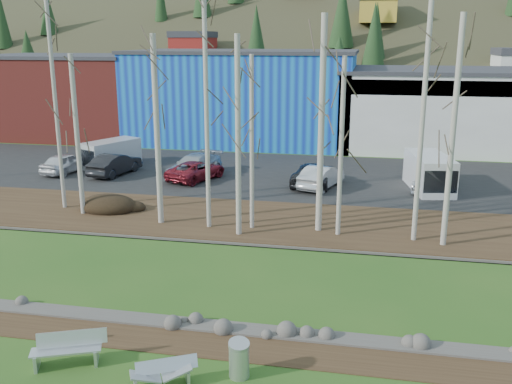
% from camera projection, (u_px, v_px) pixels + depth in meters
% --- Properties ---
extents(ground, '(200.00, 200.00, 0.00)m').
position_uv_depth(ground, '(161.00, 378.00, 16.19)').
color(ground, '#275219').
rests_on(ground, ground).
extents(dirt_strip, '(80.00, 1.80, 0.03)m').
position_uv_depth(dirt_strip, '(184.00, 340.00, 18.17)').
color(dirt_strip, '#382616').
rests_on(dirt_strip, ground).
extents(near_bank_rocks, '(80.00, 0.80, 0.50)m').
position_uv_depth(near_bank_rocks, '(193.00, 326.00, 19.12)').
color(near_bank_rocks, '#47423D').
rests_on(near_bank_rocks, ground).
extents(river, '(80.00, 8.00, 0.90)m').
position_uv_depth(river, '(223.00, 277.00, 23.00)').
color(river, '#151F31').
rests_on(river, ground).
extents(far_bank_rocks, '(80.00, 0.80, 0.46)m').
position_uv_depth(far_bank_rocks, '(245.00, 243.00, 26.89)').
color(far_bank_rocks, '#47423D').
rests_on(far_bank_rocks, ground).
extents(far_bank, '(80.00, 7.00, 0.15)m').
position_uv_depth(far_bank, '(258.00, 221.00, 29.90)').
color(far_bank, '#382616').
rests_on(far_bank, ground).
extents(parking_lot, '(80.00, 14.00, 0.14)m').
position_uv_depth(parking_lot, '(286.00, 175.00, 39.85)').
color(parking_lot, black).
rests_on(parking_lot, ground).
extents(building_brick, '(16.32, 12.24, 7.80)m').
position_uv_depth(building_brick, '(68.00, 95.00, 56.59)').
color(building_brick, maroon).
rests_on(building_brick, ground).
extents(building_blue, '(20.40, 12.24, 8.30)m').
position_uv_depth(building_blue, '(245.00, 96.00, 53.16)').
color(building_blue, '#1233AB').
rests_on(building_blue, ground).
extents(building_white, '(18.36, 12.24, 6.80)m').
position_uv_depth(building_white, '(445.00, 108.00, 49.97)').
color(building_white, beige).
rests_on(building_white, ground).
extents(bench_intact, '(2.09, 1.30, 1.01)m').
position_uv_depth(bench_intact, '(68.00, 349.00, 16.74)').
color(bench_intact, silver).
rests_on(bench_intact, ground).
extents(bench_damaged, '(1.77, 1.27, 0.76)m').
position_uv_depth(bench_damaged, '(163.00, 373.00, 15.74)').
color(bench_damaged, silver).
rests_on(bench_damaged, ground).
extents(litter_bin, '(0.77, 0.77, 1.01)m').
position_uv_depth(litter_bin, '(239.00, 361.00, 16.14)').
color(litter_bin, silver).
rests_on(litter_bin, ground).
extents(seagull, '(0.45, 0.21, 0.32)m').
position_uv_depth(seagull, '(91.00, 334.00, 18.26)').
color(seagull, gold).
rests_on(seagull, ground).
extents(dirt_mound, '(3.24, 2.28, 0.63)m').
position_uv_depth(dirt_mound, '(108.00, 204.00, 31.47)').
color(dirt_mound, black).
rests_on(dirt_mound, far_bank).
extents(birch_0, '(0.26, 0.26, 8.44)m').
position_uv_depth(birch_0, '(77.00, 136.00, 29.88)').
color(birch_0, '#BCB8A9').
rests_on(birch_0, far_bank).
extents(birch_1, '(0.21, 0.21, 11.70)m').
position_uv_depth(birch_1, '(55.00, 103.00, 30.54)').
color(birch_1, '#BCB8A9').
rests_on(birch_1, far_bank).
extents(birch_2, '(0.28, 0.28, 9.42)m').
position_uv_depth(birch_2, '(157.00, 132.00, 28.19)').
color(birch_2, '#BCB8A9').
rests_on(birch_2, far_bank).
extents(birch_3, '(0.22, 0.22, 11.52)m').
position_uv_depth(birch_3, '(207.00, 112.00, 27.26)').
color(birch_3, '#BCB8A9').
rests_on(birch_3, far_bank).
extents(birch_4, '(0.26, 0.26, 9.40)m').
position_uv_depth(birch_4, '(238.00, 138.00, 26.46)').
color(birch_4, '#BCB8A9').
rests_on(birch_4, far_bank).
extents(birch_5, '(0.21, 0.21, 8.48)m').
position_uv_depth(birch_5, '(252.00, 144.00, 27.52)').
color(birch_5, '#BCB8A9').
rests_on(birch_5, far_bank).
extents(birch_6, '(0.22, 0.22, 8.43)m').
position_uv_depth(birch_6, '(341.00, 148.00, 26.54)').
color(birch_6, '#BCB8A9').
rests_on(birch_6, far_bank).
extents(birch_7, '(0.30, 0.30, 10.30)m').
position_uv_depth(birch_7, '(321.00, 127.00, 26.91)').
color(birch_7, '#BCB8A9').
rests_on(birch_7, far_bank).
extents(birch_8, '(0.26, 0.26, 10.24)m').
position_uv_depth(birch_8, '(453.00, 134.00, 24.93)').
color(birch_8, '#BCB8A9').
rests_on(birch_8, far_bank).
extents(birch_9, '(0.23, 0.23, 11.27)m').
position_uv_depth(birch_9, '(422.00, 121.00, 25.41)').
color(birch_9, '#BCB8A9').
rests_on(birch_9, far_bank).
extents(car_0, '(2.26, 4.32, 1.40)m').
position_uv_depth(car_0, '(65.00, 163.00, 40.18)').
color(car_0, silver).
rests_on(car_0, parking_lot).
extents(car_1, '(2.39, 4.73, 1.49)m').
position_uv_depth(car_1, '(115.00, 164.00, 39.56)').
color(car_1, black).
rests_on(car_1, parking_lot).
extents(car_2, '(3.64, 5.06, 1.28)m').
position_uv_depth(car_2, '(196.00, 170.00, 38.16)').
color(car_2, maroon).
rests_on(car_2, parking_lot).
extents(car_3, '(3.37, 5.52, 1.49)m').
position_uv_depth(car_3, '(194.00, 166.00, 38.99)').
color(car_3, '#AFB4B8').
rests_on(car_3, parking_lot).
extents(car_4, '(2.80, 4.64, 1.45)m').
position_uv_depth(car_4, '(321.00, 176.00, 36.11)').
color(car_4, silver).
rests_on(car_4, parking_lot).
extents(car_5, '(2.65, 5.19, 1.40)m').
position_uv_depth(car_5, '(314.00, 174.00, 36.94)').
color(car_5, '#252528').
rests_on(car_5, parking_lot).
extents(car_6, '(2.89, 4.95, 1.35)m').
position_uv_depth(car_6, '(431.00, 179.00, 35.79)').
color(car_6, silver).
rests_on(car_6, parking_lot).
extents(van_white, '(2.91, 5.27, 2.18)m').
position_uv_depth(van_white, '(430.00, 173.00, 35.41)').
color(van_white, white).
rests_on(van_white, parking_lot).
extents(van_grey, '(3.50, 4.76, 1.92)m').
position_uv_depth(van_grey, '(109.00, 154.00, 41.98)').
color(van_grey, silver).
rests_on(van_grey, parking_lot).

